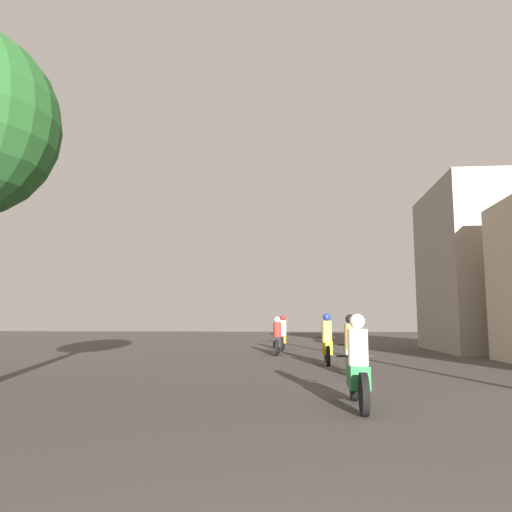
{
  "coord_description": "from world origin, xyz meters",
  "views": [
    {
      "loc": [
        -0.31,
        -1.22,
        1.36
      ],
      "look_at": [
        -1.91,
        16.7,
        3.69
      ],
      "focal_mm": 35.0,
      "sensor_mm": 36.0,
      "label": 1
    }
  ],
  "objects_px": {
    "motorcycle_silver": "(351,350)",
    "motorcycle_yellow": "(327,344)",
    "motorcycle_black": "(277,339)",
    "building_right_far": "(496,268)",
    "motorcycle_green": "(358,369)",
    "motorcycle_orange": "(283,336)"
  },
  "relations": [
    {
      "from": "motorcycle_yellow",
      "to": "building_right_far",
      "type": "distance_m",
      "value": 11.18
    },
    {
      "from": "motorcycle_yellow",
      "to": "motorcycle_silver",
      "type": "bearing_deg",
      "value": -75.92
    },
    {
      "from": "motorcycle_silver",
      "to": "building_right_far",
      "type": "height_order",
      "value": "building_right_far"
    },
    {
      "from": "motorcycle_green",
      "to": "motorcycle_orange",
      "type": "bearing_deg",
      "value": 103.46
    },
    {
      "from": "motorcycle_yellow",
      "to": "building_right_far",
      "type": "height_order",
      "value": "building_right_far"
    },
    {
      "from": "motorcycle_black",
      "to": "building_right_far",
      "type": "height_order",
      "value": "building_right_far"
    },
    {
      "from": "motorcycle_orange",
      "to": "building_right_far",
      "type": "relative_size",
      "value": 0.28
    },
    {
      "from": "motorcycle_yellow",
      "to": "motorcycle_orange",
      "type": "bearing_deg",
      "value": 107.53
    },
    {
      "from": "motorcycle_yellow",
      "to": "motorcycle_green",
      "type": "bearing_deg",
      "value": -84.46
    },
    {
      "from": "motorcycle_silver",
      "to": "motorcycle_green",
      "type": "bearing_deg",
      "value": -94.36
    },
    {
      "from": "motorcycle_green",
      "to": "motorcycle_silver",
      "type": "height_order",
      "value": "motorcycle_silver"
    },
    {
      "from": "motorcycle_black",
      "to": "motorcycle_orange",
      "type": "xyz_separation_m",
      "value": [
        0.11,
        3.26,
        0.03
      ]
    },
    {
      "from": "motorcycle_black",
      "to": "building_right_far",
      "type": "xyz_separation_m",
      "value": [
        9.76,
        3.02,
        3.09
      ]
    },
    {
      "from": "motorcycle_silver",
      "to": "motorcycle_orange",
      "type": "bearing_deg",
      "value": 101.53
    },
    {
      "from": "motorcycle_silver",
      "to": "motorcycle_orange",
      "type": "height_order",
      "value": "motorcycle_orange"
    },
    {
      "from": "motorcycle_yellow",
      "to": "motorcycle_black",
      "type": "height_order",
      "value": "motorcycle_yellow"
    },
    {
      "from": "motorcycle_silver",
      "to": "motorcycle_black",
      "type": "distance_m",
      "value": 7.34
    },
    {
      "from": "motorcycle_green",
      "to": "motorcycle_black",
      "type": "distance_m",
      "value": 12.18
    },
    {
      "from": "motorcycle_black",
      "to": "building_right_far",
      "type": "distance_m",
      "value": 10.67
    },
    {
      "from": "motorcycle_orange",
      "to": "building_right_far",
      "type": "distance_m",
      "value": 10.13
    },
    {
      "from": "motorcycle_silver",
      "to": "motorcycle_yellow",
      "type": "relative_size",
      "value": 1.0
    },
    {
      "from": "motorcycle_yellow",
      "to": "motorcycle_black",
      "type": "xyz_separation_m",
      "value": [
        -1.75,
        4.15,
        -0.03
      ]
    }
  ]
}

